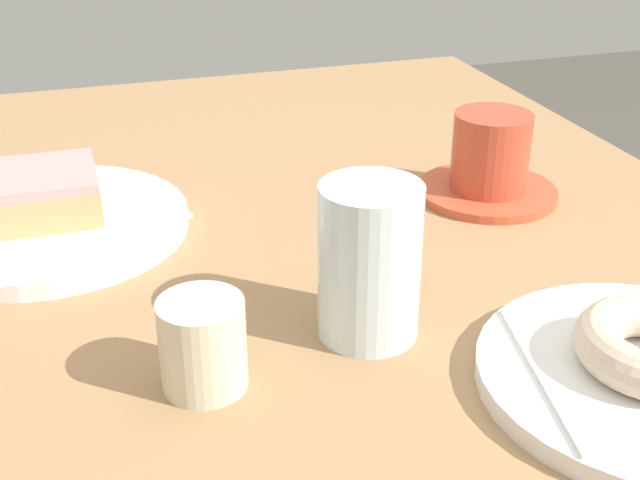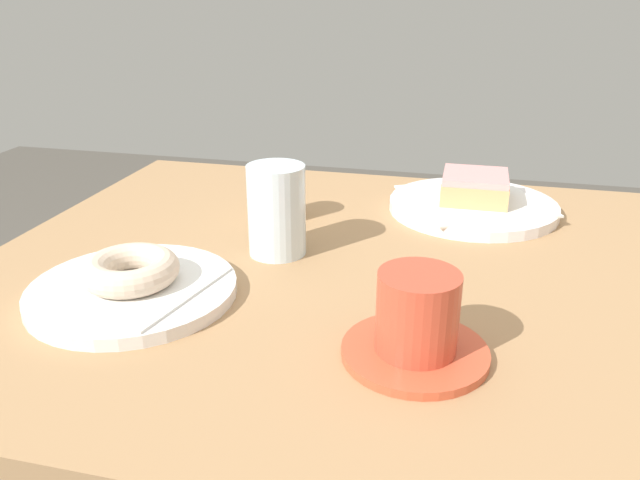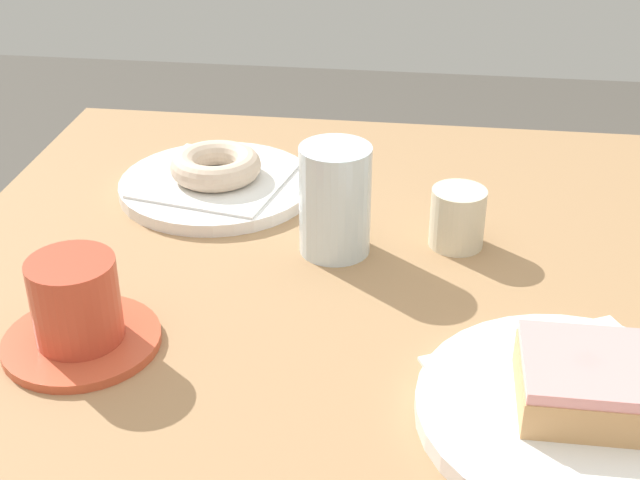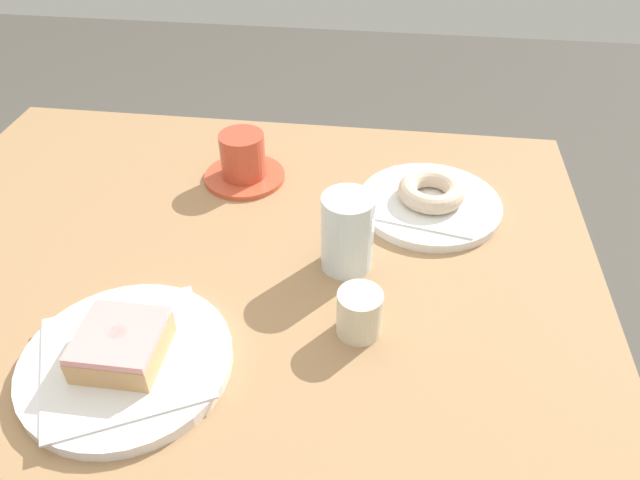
{
  "view_description": "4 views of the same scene",
  "coord_description": "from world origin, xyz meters",
  "px_view_note": "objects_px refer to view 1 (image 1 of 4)",
  "views": [
    {
      "loc": [
        0.62,
        -0.2,
        1.08
      ],
      "look_at": [
        0.1,
        -0.03,
        0.81
      ],
      "focal_mm": 47.17,
      "sensor_mm": 36.0,
      "label": 1
    },
    {
      "loc": [
        -0.05,
        0.65,
        1.07
      ],
      "look_at": [
        0.1,
        0.0,
        0.79
      ],
      "focal_mm": 34.94,
      "sensor_mm": 36.0,
      "label": 2
    },
    {
      "loc": [
        -0.59,
        -0.1,
        1.2
      ],
      "look_at": [
        0.14,
        -0.0,
        0.78
      ],
      "focal_mm": 49.4,
      "sensor_mm": 36.0,
      "label": 3
    },
    {
      "loc": [
        0.2,
        -0.62,
        1.3
      ],
      "look_at": [
        0.12,
        -0.01,
        0.79
      ],
      "focal_mm": 33.29,
      "sensor_mm": 36.0,
      "label": 4
    }
  ],
  "objects_px": {
    "plate_glazed_square": "(48,224)",
    "sugar_jar": "(203,344)",
    "water_glass": "(369,262)",
    "donut_glazed_square": "(43,193)",
    "coffee_cup": "(490,161)"
  },
  "relations": [
    {
      "from": "plate_glazed_square",
      "to": "water_glass",
      "type": "distance_m",
      "value": 0.31
    },
    {
      "from": "donut_glazed_square",
      "to": "sugar_jar",
      "type": "height_order",
      "value": "sugar_jar"
    },
    {
      "from": "donut_glazed_square",
      "to": "sugar_jar",
      "type": "distance_m",
      "value": 0.27
    },
    {
      "from": "plate_glazed_square",
      "to": "coffee_cup",
      "type": "distance_m",
      "value": 0.4
    },
    {
      "from": "coffee_cup",
      "to": "plate_glazed_square",
      "type": "bearing_deg",
      "value": -96.27
    },
    {
      "from": "plate_glazed_square",
      "to": "donut_glazed_square",
      "type": "relative_size",
      "value": 2.62
    },
    {
      "from": "plate_glazed_square",
      "to": "donut_glazed_square",
      "type": "height_order",
      "value": "donut_glazed_square"
    },
    {
      "from": "water_glass",
      "to": "coffee_cup",
      "type": "xyz_separation_m",
      "value": [
        -0.19,
        0.19,
        -0.02
      ]
    },
    {
      "from": "water_glass",
      "to": "sugar_jar",
      "type": "distance_m",
      "value": 0.12
    },
    {
      "from": "donut_glazed_square",
      "to": "coffee_cup",
      "type": "distance_m",
      "value": 0.4
    },
    {
      "from": "plate_glazed_square",
      "to": "sugar_jar",
      "type": "relative_size",
      "value": 3.96
    },
    {
      "from": "plate_glazed_square",
      "to": "water_glass",
      "type": "relative_size",
      "value": 2.17
    },
    {
      "from": "coffee_cup",
      "to": "sugar_jar",
      "type": "relative_size",
      "value": 2.17
    },
    {
      "from": "water_glass",
      "to": "donut_glazed_square",
      "type": "bearing_deg",
      "value": -137.96
    },
    {
      "from": "donut_glazed_square",
      "to": "coffee_cup",
      "type": "height_order",
      "value": "coffee_cup"
    }
  ]
}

